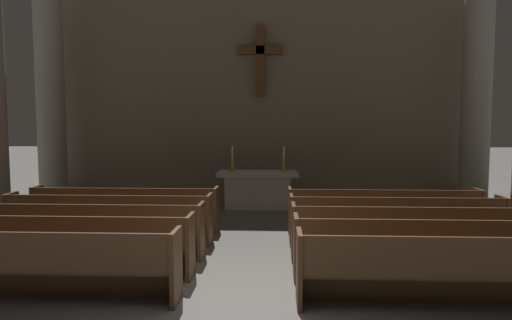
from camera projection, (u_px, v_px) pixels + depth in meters
The scene contains 17 objects.
ground_plane at pixel (237, 303), 5.65m from camera, with size 80.00×80.00×0.00m, color #66635E.
pew_left_row_1 at pixel (25, 265), 5.69m from camera, with size 3.96×0.50×0.95m.
pew_left_row_2 at pixel (61, 245), 6.64m from camera, with size 3.96×0.50×0.95m.
pew_left_row_3 at pixel (88, 230), 7.59m from camera, with size 3.96×0.50×0.95m.
pew_left_row_4 at pixel (109, 218), 8.54m from camera, with size 3.96×0.50×0.95m.
pew_left_row_5 at pixel (126, 209), 9.49m from camera, with size 3.96×0.50×0.95m.
pew_right_row_1 at pixel (458, 271), 5.45m from camera, with size 3.96×0.50×0.95m.
pew_right_row_2 at pixel (431, 249), 6.40m from camera, with size 3.96×0.50×0.95m.
pew_right_row_3 at pixel (411, 233), 7.35m from camera, with size 3.96×0.50×0.95m.
pew_right_row_4 at pixel (396, 221), 8.29m from camera, with size 3.96×0.50×0.95m.
pew_right_row_5 at pixel (383, 211), 9.24m from camera, with size 3.96×0.50×0.95m.
column_left_third at pixel (50, 86), 12.70m from camera, with size 1.17×1.17×6.92m.
column_right_third at pixel (477, 85), 12.17m from camera, with size 1.17×1.17×6.92m.
altar at pixel (258, 188), 12.10m from camera, with size 2.20×0.90×1.01m.
candlestick_left at pixel (232, 163), 12.08m from camera, with size 0.16×0.16×0.69m.
candlestick_right at pixel (284, 163), 12.01m from camera, with size 0.16×0.16×0.69m.
apse_with_cross at pixel (261, 75), 13.81m from camera, with size 13.26×0.51×7.67m.
Camera 1 is at (0.48, -5.47, 2.27)m, focal length 31.07 mm.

